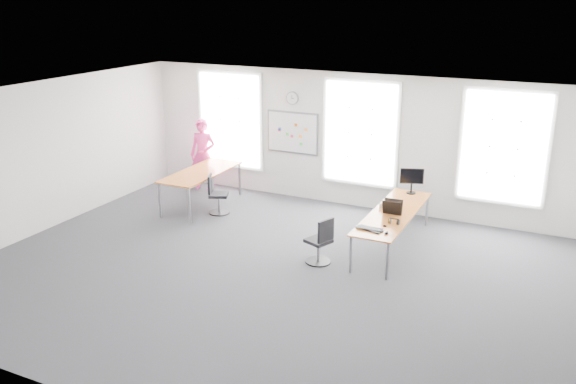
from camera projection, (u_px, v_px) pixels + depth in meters
The scene contains 22 objects.
floor at pixel (265, 272), 10.58m from camera, with size 10.00×10.00×0.00m, color #28272C.
ceiling at pixel (263, 101), 9.65m from camera, with size 10.00×10.00×0.00m, color white.
wall_back at pixel (348, 140), 13.54m from camera, with size 10.00×10.00×0.00m, color silver.
wall_front at pixel (94, 292), 6.69m from camera, with size 10.00×10.00×0.00m, color silver.
wall_left at pixel (43, 157), 12.17m from camera, with size 10.00×10.00×0.00m, color silver.
window_left at pixel (231, 120), 14.69m from camera, with size 1.60×0.06×2.20m, color silver.
window_mid at pixel (360, 133), 13.33m from camera, with size 1.60×0.06×2.20m, color silver.
window_right at pixel (504, 147), 12.10m from camera, with size 1.60×0.06×2.20m, color silver.
desk_right at pixel (393, 214), 11.45m from camera, with size 0.78×2.91×0.71m.
desk_left at pixel (201, 174), 13.69m from camera, with size 0.89×2.22×0.81m.
chair_right at pixel (321, 244), 10.84m from camera, with size 0.51×0.51×0.86m.
chair_left at pixel (216, 196), 13.33m from camera, with size 0.52×0.52×0.88m.
person at pixel (203, 155), 14.81m from camera, with size 0.64×0.42×1.75m, color #E9388A.
whiteboard at pixel (292, 133), 14.06m from camera, with size 1.20×0.03×0.90m, color white.
wall_clock at pixel (292, 98), 13.81m from camera, with size 0.30×0.30×0.04m, color gray.
keyboard at pixel (370, 229), 10.58m from camera, with size 0.48×0.17×0.02m, color black.
mouse at pixel (386, 233), 10.39m from camera, with size 0.07×0.11×0.04m, color black.
lens_cap at pixel (385, 226), 10.74m from camera, with size 0.07×0.07×0.01m, color black.
headphones at pixel (394, 221), 10.82m from camera, with size 0.20×0.10×0.12m.
laptop_sleeve at pixel (392, 207), 11.26m from camera, with size 0.36×0.20×0.29m.
paper_stack at pixel (388, 206), 11.62m from camera, with size 0.29×0.21×0.10m, color beige.
monitor at pixel (412, 179), 12.39m from camera, with size 0.46×0.21×0.53m.
Camera 1 is at (4.53, -8.50, 4.63)m, focal length 38.00 mm.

